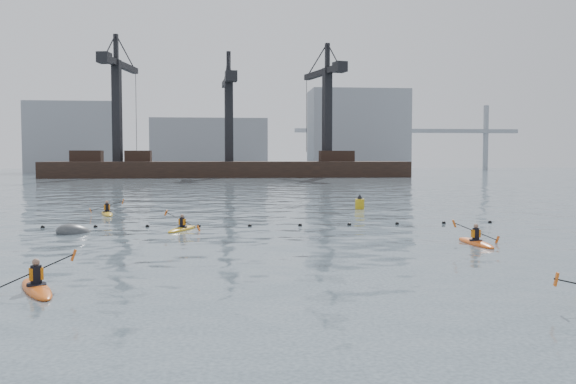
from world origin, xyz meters
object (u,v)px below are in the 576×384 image
at_px(kayaker_4, 476,242).
at_px(kayaker_5, 107,213).
at_px(kayaker_0, 36,287).
at_px(nav_buoy, 360,204).
at_px(mooring_buoy, 74,233).
at_px(kayaker_3, 182,228).

distance_m(kayaker_4, kayaker_5, 26.35).
distance_m(kayaker_0, nav_buoy, 32.41).
height_order(kayaker_5, mooring_buoy, kayaker_5).
xyz_separation_m(kayaker_0, kayaker_5, (-2.70, 25.11, -0.00)).
bearing_deg(kayaker_0, kayaker_5, 70.67).
bearing_deg(kayaker_4, kayaker_5, -42.70).
distance_m(kayaker_5, nav_buoy, 19.24).
xyz_separation_m(kayaker_0, mooring_buoy, (-2.39, 14.41, -0.11)).
height_order(kayaker_3, kayaker_5, kayaker_3).
relative_size(kayaker_0, kayaker_4, 1.01).
height_order(kayaker_5, nav_buoy, nav_buoy).
bearing_deg(kayaker_3, kayaker_0, -79.38).
bearing_deg(kayaker_5, kayaker_3, -74.45).
bearing_deg(kayaker_4, nav_buoy, -89.37).
distance_m(kayaker_0, kayaker_5, 25.26).
distance_m(kayaker_0, kayaker_4, 19.44).
bearing_deg(mooring_buoy, kayaker_5, 91.64).
bearing_deg(kayaker_4, kayaker_3, -29.00).
distance_m(kayaker_4, mooring_buoy, 20.89).
height_order(kayaker_4, mooring_buoy, kayaker_4).
relative_size(kayaker_3, kayaker_5, 0.89).
relative_size(kayaker_4, kayaker_5, 0.97).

